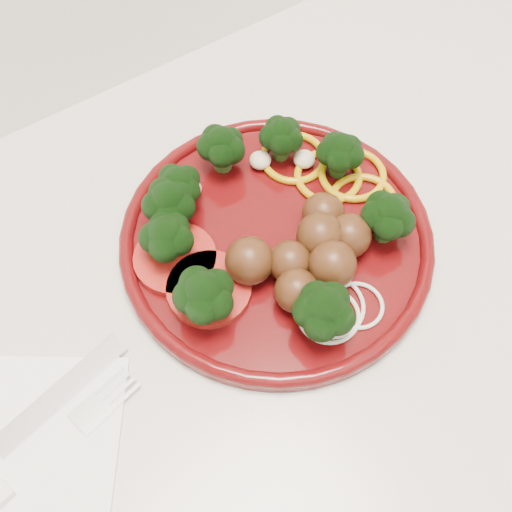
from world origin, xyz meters
TOP-DOWN VIEW (x-y plane):
  - counter at (0.00, 1.70)m, footprint 2.40×0.60m
  - plate at (0.22, 1.73)m, footprint 0.30×0.30m
  - napkin at (-0.07, 1.68)m, footprint 0.24×0.24m

SIDE VIEW (x-z plane):
  - counter at x=0.00m, z-range 0.00..0.90m
  - napkin at x=-0.07m, z-range 0.90..0.90m
  - plate at x=0.22m, z-range 0.89..0.95m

